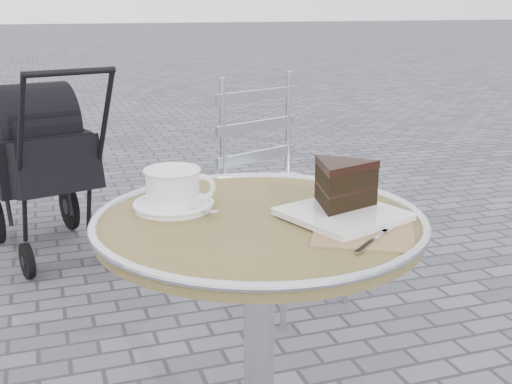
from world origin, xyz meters
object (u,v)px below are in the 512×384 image
object	(u,v)px
cafe_table	(259,288)
cappuccino_set	(174,191)
baby_stroller	(41,166)
cake_plate_set	(342,191)
bistro_chair	(270,164)

from	to	relation	value
cafe_table	cappuccino_set	xyz separation A→B (m)	(-0.16, 0.12, 0.20)
cappuccino_set	baby_stroller	size ratio (longest dim) A/B	0.20
cake_plate_set	baby_stroller	world-z (taller)	baby_stroller
cafe_table	cappuccino_set	bearing A→B (deg)	142.32
cappuccino_set	cake_plate_set	world-z (taller)	cake_plate_set
cake_plate_set	baby_stroller	distance (m)	2.11
bistro_chair	baby_stroller	size ratio (longest dim) A/B	0.94
cafe_table	baby_stroller	xyz separation A→B (m)	(-0.45, 1.95, -0.15)
bistro_chair	baby_stroller	xyz separation A→B (m)	(-0.87, 0.86, -0.15)
cake_plate_set	baby_stroller	xyz separation A→B (m)	(-0.63, 1.99, -0.37)
baby_stroller	cappuccino_set	bearing A→B (deg)	-96.79
bistro_chair	cafe_table	bearing A→B (deg)	-133.29
cappuccino_set	bistro_chair	distance (m)	1.14
bistro_chair	baby_stroller	world-z (taller)	baby_stroller
cafe_table	bistro_chair	xyz separation A→B (m)	(0.42, 1.09, -0.01)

